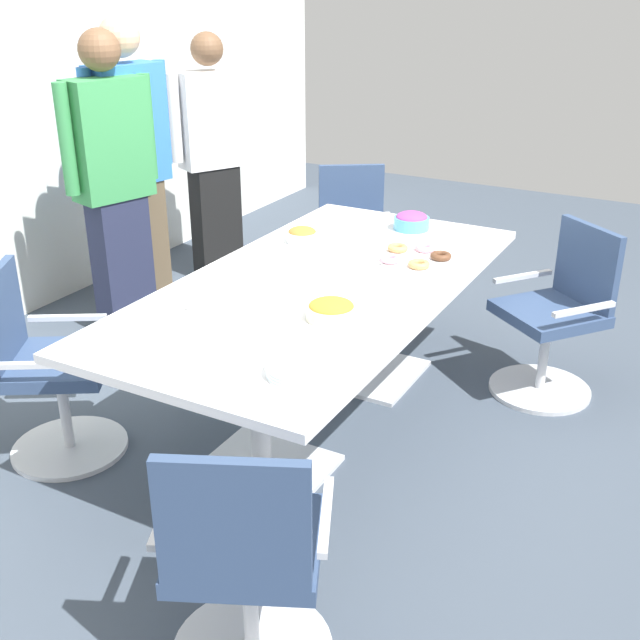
{
  "coord_description": "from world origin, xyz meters",
  "views": [
    {
      "loc": [
        -3.04,
        -1.66,
        2.1
      ],
      "look_at": [
        0.0,
        0.0,
        0.55
      ],
      "focal_mm": 44.19,
      "sensor_mm": 36.0,
      "label": 1
    }
  ],
  "objects_px": {
    "office_chair_0": "(353,245)",
    "person_standing_0": "(114,183)",
    "conference_table": "(320,306)",
    "snack_bowl_candy_mix": "(412,221)",
    "donut_platter": "(414,257)",
    "napkin_pile": "(219,300)",
    "person_standing_1": "(132,167)",
    "snack_bowl_pretzels": "(302,235)",
    "person_standing_2": "(213,156)",
    "office_chair_2": "(246,569)",
    "snack_bowl_chips_orange": "(331,310)",
    "office_chair_3": "(556,321)",
    "plate_stack": "(298,370)",
    "office_chair_1": "(47,374)"
  },
  "relations": [
    {
      "from": "office_chair_3",
      "to": "person_standing_1",
      "type": "distance_m",
      "value": 2.68
    },
    {
      "from": "office_chair_3",
      "to": "snack_bowl_chips_orange",
      "type": "bearing_deg",
      "value": 98.42
    },
    {
      "from": "conference_table",
      "to": "office_chair_3",
      "type": "bearing_deg",
      "value": -47.54
    },
    {
      "from": "napkin_pile",
      "to": "office_chair_2",
      "type": "bearing_deg",
      "value": -141.91
    },
    {
      "from": "office_chair_1",
      "to": "person_standing_1",
      "type": "relative_size",
      "value": 0.49
    },
    {
      "from": "person_standing_2",
      "to": "snack_bowl_chips_orange",
      "type": "xyz_separation_m",
      "value": [
        -1.81,
        -1.9,
        -0.11
      ]
    },
    {
      "from": "plate_stack",
      "to": "person_standing_2",
      "type": "bearing_deg",
      "value": 41.31
    },
    {
      "from": "person_standing_0",
      "to": "napkin_pile",
      "type": "bearing_deg",
      "value": 73.4
    },
    {
      "from": "snack_bowl_candy_mix",
      "to": "donut_platter",
      "type": "height_order",
      "value": "snack_bowl_candy_mix"
    },
    {
      "from": "office_chair_2",
      "to": "snack_bowl_pretzels",
      "type": "xyz_separation_m",
      "value": [
        1.95,
        0.91,
        0.38
      ]
    },
    {
      "from": "snack_bowl_chips_orange",
      "to": "person_standing_2",
      "type": "bearing_deg",
      "value": 46.44
    },
    {
      "from": "office_chair_0",
      "to": "napkin_pile",
      "type": "distance_m",
      "value": 2.03
    },
    {
      "from": "person_standing_2",
      "to": "plate_stack",
      "type": "distance_m",
      "value": 3.08
    },
    {
      "from": "conference_table",
      "to": "snack_bowl_pretzels",
      "type": "height_order",
      "value": "snack_bowl_pretzels"
    },
    {
      "from": "person_standing_0",
      "to": "snack_bowl_chips_orange",
      "type": "height_order",
      "value": "person_standing_0"
    },
    {
      "from": "person_standing_1",
      "to": "snack_bowl_pretzels",
      "type": "relative_size",
      "value": 10.96
    },
    {
      "from": "conference_table",
      "to": "office_chair_2",
      "type": "bearing_deg",
      "value": -159.78
    },
    {
      "from": "donut_platter",
      "to": "napkin_pile",
      "type": "relative_size",
      "value": 1.92
    },
    {
      "from": "person_standing_1",
      "to": "donut_platter",
      "type": "height_order",
      "value": "person_standing_1"
    },
    {
      "from": "office_chair_0",
      "to": "snack_bowl_pretzels",
      "type": "distance_m",
      "value": 1.1
    },
    {
      "from": "office_chair_2",
      "to": "snack_bowl_candy_mix",
      "type": "xyz_separation_m",
      "value": [
        2.44,
        0.48,
        0.39
      ]
    },
    {
      "from": "person_standing_1",
      "to": "person_standing_2",
      "type": "height_order",
      "value": "person_standing_1"
    },
    {
      "from": "person_standing_1",
      "to": "office_chair_3",
      "type": "bearing_deg",
      "value": 107.63
    },
    {
      "from": "person_standing_0",
      "to": "snack_bowl_candy_mix",
      "type": "height_order",
      "value": "person_standing_0"
    },
    {
      "from": "office_chair_0",
      "to": "person_standing_2",
      "type": "relative_size",
      "value": 0.53
    },
    {
      "from": "office_chair_3",
      "to": "donut_platter",
      "type": "distance_m",
      "value": 0.85
    },
    {
      "from": "snack_bowl_candy_mix",
      "to": "person_standing_2",
      "type": "bearing_deg",
      "value": 74.16
    },
    {
      "from": "snack_bowl_chips_orange",
      "to": "office_chair_0",
      "type": "bearing_deg",
      "value": 23.58
    },
    {
      "from": "person_standing_0",
      "to": "person_standing_2",
      "type": "relative_size",
      "value": 1.05
    },
    {
      "from": "person_standing_2",
      "to": "donut_platter",
      "type": "bearing_deg",
      "value": 91.39
    },
    {
      "from": "person_standing_1",
      "to": "napkin_pile",
      "type": "height_order",
      "value": "person_standing_1"
    },
    {
      "from": "office_chair_0",
      "to": "person_standing_0",
      "type": "height_order",
      "value": "person_standing_0"
    },
    {
      "from": "office_chair_0",
      "to": "office_chair_3",
      "type": "relative_size",
      "value": 1.0
    },
    {
      "from": "snack_bowl_candy_mix",
      "to": "snack_bowl_pretzels",
      "type": "xyz_separation_m",
      "value": [
        -0.5,
        0.43,
        -0.01
      ]
    },
    {
      "from": "office_chair_0",
      "to": "person_standing_2",
      "type": "xyz_separation_m",
      "value": [
        -0.03,
        1.1,
        0.49
      ]
    },
    {
      "from": "office_chair_1",
      "to": "snack_bowl_chips_orange",
      "type": "height_order",
      "value": "office_chair_1"
    },
    {
      "from": "snack_bowl_pretzels",
      "to": "donut_platter",
      "type": "distance_m",
      "value": 0.64
    },
    {
      "from": "snack_bowl_chips_orange",
      "to": "snack_bowl_candy_mix",
      "type": "height_order",
      "value": "snack_bowl_candy_mix"
    },
    {
      "from": "conference_table",
      "to": "snack_bowl_candy_mix",
      "type": "height_order",
      "value": "snack_bowl_candy_mix"
    },
    {
      "from": "conference_table",
      "to": "person_standing_1",
      "type": "bearing_deg",
      "value": 69.44
    },
    {
      "from": "snack_bowl_pretzels",
      "to": "office_chair_2",
      "type": "bearing_deg",
      "value": -154.97
    },
    {
      "from": "office_chair_0",
      "to": "plate_stack",
      "type": "distance_m",
      "value": 2.54
    },
    {
      "from": "conference_table",
      "to": "person_standing_1",
      "type": "xyz_separation_m",
      "value": [
        0.62,
        1.66,
        0.36
      ]
    },
    {
      "from": "office_chair_3",
      "to": "donut_platter",
      "type": "xyz_separation_m",
      "value": [
        -0.38,
        0.67,
        0.36
      ]
    },
    {
      "from": "office_chair_3",
      "to": "person_standing_1",
      "type": "height_order",
      "value": "person_standing_1"
    },
    {
      "from": "office_chair_0",
      "to": "donut_platter",
      "type": "xyz_separation_m",
      "value": [
        -0.99,
        -0.83,
        0.36
      ]
    },
    {
      "from": "snack_bowl_pretzels",
      "to": "napkin_pile",
      "type": "bearing_deg",
      "value": -172.01
    },
    {
      "from": "donut_platter",
      "to": "snack_bowl_chips_orange",
      "type": "bearing_deg",
      "value": 178.05
    },
    {
      "from": "conference_table",
      "to": "person_standing_1",
      "type": "relative_size",
      "value": 1.29
    },
    {
      "from": "donut_platter",
      "to": "person_standing_0",
      "type": "bearing_deg",
      "value": 93.8
    }
  ]
}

